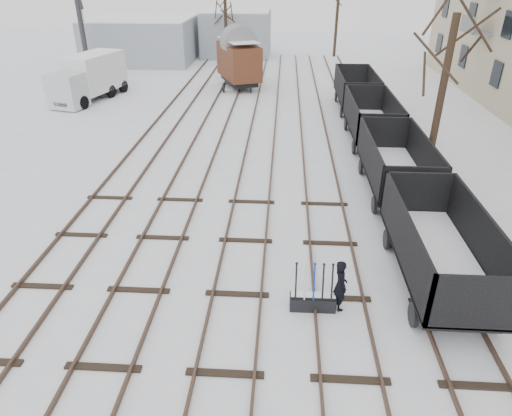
{
  "coord_description": "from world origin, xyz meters",
  "views": [
    {
      "loc": [
        1.24,
        -10.73,
        8.75
      ],
      "look_at": [
        0.36,
        3.29,
        1.2
      ],
      "focal_mm": 32.0,
      "sensor_mm": 36.0,
      "label": 1
    }
  ],
  "objects_px": {
    "lorry": "(89,77)",
    "worker": "(340,285)",
    "crane": "(86,49)",
    "box_van_wagon": "(239,60)",
    "ground_frame": "(313,301)",
    "freight_wagon_a": "(438,258)",
    "panel_van": "(238,61)"
  },
  "relations": [
    {
      "from": "lorry",
      "to": "worker",
      "type": "bearing_deg",
      "value": -39.5
    },
    {
      "from": "lorry",
      "to": "crane",
      "type": "xyz_separation_m",
      "value": [
        -3.11,
        7.58,
        0.67
      ]
    },
    {
      "from": "lorry",
      "to": "box_van_wagon",
      "type": "bearing_deg",
      "value": 37.21
    },
    {
      "from": "ground_frame",
      "to": "crane",
      "type": "height_order",
      "value": "crane"
    },
    {
      "from": "lorry",
      "to": "freight_wagon_a",
      "type": "bearing_deg",
      "value": -32.79
    },
    {
      "from": "ground_frame",
      "to": "freight_wagon_a",
      "type": "distance_m",
      "value": 4.1
    },
    {
      "from": "ground_frame",
      "to": "lorry",
      "type": "distance_m",
      "value": 26.54
    },
    {
      "from": "panel_van",
      "to": "ground_frame",
      "type": "bearing_deg",
      "value": -88.68
    },
    {
      "from": "box_van_wagon",
      "to": "panel_van",
      "type": "xyz_separation_m",
      "value": [
        -0.72,
        6.16,
        -1.18
      ]
    },
    {
      "from": "ground_frame",
      "to": "box_van_wagon",
      "type": "relative_size",
      "value": 0.28
    },
    {
      "from": "worker",
      "to": "freight_wagon_a",
      "type": "relative_size",
      "value": 0.27
    },
    {
      "from": "worker",
      "to": "panel_van",
      "type": "relative_size",
      "value": 0.37
    },
    {
      "from": "ground_frame",
      "to": "lorry",
      "type": "height_order",
      "value": "lorry"
    },
    {
      "from": "ground_frame",
      "to": "panel_van",
      "type": "xyz_separation_m",
      "value": [
        -5.33,
        32.31,
        0.66
      ]
    },
    {
      "from": "box_van_wagon",
      "to": "panel_van",
      "type": "height_order",
      "value": "box_van_wagon"
    },
    {
      "from": "freight_wagon_a",
      "to": "panel_van",
      "type": "xyz_separation_m",
      "value": [
        -9.12,
        30.89,
        0.01
      ]
    },
    {
      "from": "worker",
      "to": "lorry",
      "type": "xyz_separation_m",
      "value": [
        -15.67,
        21.8,
        0.8
      ]
    },
    {
      "from": "box_van_wagon",
      "to": "panel_van",
      "type": "bearing_deg",
      "value": 74.28
    },
    {
      "from": "box_van_wagon",
      "to": "crane",
      "type": "height_order",
      "value": "crane"
    },
    {
      "from": "worker",
      "to": "panel_van",
      "type": "xyz_separation_m",
      "value": [
        -6.08,
        32.21,
        0.15
      ]
    },
    {
      "from": "worker",
      "to": "freight_wagon_a",
      "type": "distance_m",
      "value": 3.32
    },
    {
      "from": "ground_frame",
      "to": "crane",
      "type": "xyz_separation_m",
      "value": [
        -18.03,
        29.49,
        1.98
      ]
    },
    {
      "from": "ground_frame",
      "to": "box_van_wagon",
      "type": "bearing_deg",
      "value": 99.64
    },
    {
      "from": "ground_frame",
      "to": "crane",
      "type": "distance_m",
      "value": 34.62
    },
    {
      "from": "crane",
      "to": "ground_frame",
      "type": "bearing_deg",
      "value": -77.41
    },
    {
      "from": "freight_wagon_a",
      "to": "lorry",
      "type": "bearing_deg",
      "value": 132.41
    },
    {
      "from": "freight_wagon_a",
      "to": "lorry",
      "type": "relative_size",
      "value": 0.84
    },
    {
      "from": "freight_wagon_a",
      "to": "box_van_wagon",
      "type": "distance_m",
      "value": 26.15
    },
    {
      "from": "worker",
      "to": "crane",
      "type": "relative_size",
      "value": 0.19
    },
    {
      "from": "box_van_wagon",
      "to": "crane",
      "type": "relative_size",
      "value": 0.63
    },
    {
      "from": "lorry",
      "to": "ground_frame",
      "type": "bearing_deg",
      "value": -40.94
    },
    {
      "from": "worker",
      "to": "panel_van",
      "type": "height_order",
      "value": "panel_van"
    }
  ]
}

